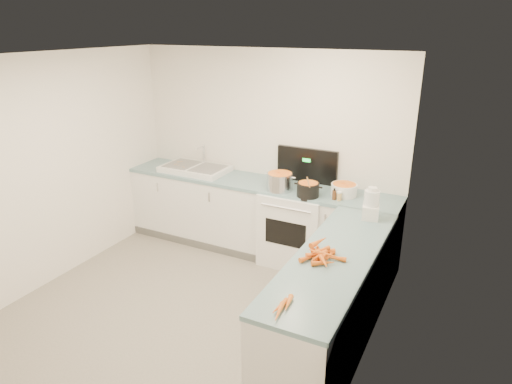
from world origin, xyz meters
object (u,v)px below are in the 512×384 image
at_px(stove, 296,225).
at_px(food_processor, 371,205).
at_px(mixing_bowl, 344,190).
at_px(steel_pot, 280,182).
at_px(sink, 195,169).
at_px(spice_jar, 339,197).
at_px(extract_bottle, 334,195).
at_px(black_pot, 308,190).

relative_size(stove, food_processor, 4.17).
bearing_deg(mixing_bowl, steel_pot, -167.13).
xyz_separation_m(sink, food_processor, (2.42, -0.49, 0.10)).
bearing_deg(stove, food_processor, -26.12).
distance_m(sink, spice_jar, 2.01).
height_order(stove, sink, stove).
distance_m(steel_pot, mixing_bowl, 0.74).
relative_size(stove, steel_pot, 4.43).
distance_m(sink, extract_bottle, 1.95).
height_order(black_pot, food_processor, food_processor).
xyz_separation_m(sink, mixing_bowl, (2.00, 0.01, 0.03)).
bearing_deg(food_processor, extract_bottle, 145.60).
distance_m(stove, black_pot, 0.60).
relative_size(black_pot, food_processor, 0.76).
distance_m(steel_pot, food_processor, 1.19).
bearing_deg(stove, black_pot, -42.20).
bearing_deg(steel_pot, sink, 173.33).
xyz_separation_m(mixing_bowl, spice_jar, (0.00, -0.18, -0.02)).
bearing_deg(steel_pot, stove, 38.24).
height_order(stove, black_pot, stove).
distance_m(extract_bottle, spice_jar, 0.06).
xyz_separation_m(stove, spice_jar, (0.55, -0.15, 0.51)).
height_order(sink, black_pot, sink).
height_order(sink, mixing_bowl, sink).
xyz_separation_m(black_pot, extract_bottle, (0.29, 0.03, -0.02)).
height_order(steel_pot, mixing_bowl, steel_pot).
relative_size(sink, spice_jar, 9.81).
bearing_deg(spice_jar, food_processor, -38.01).
bearing_deg(food_processor, spice_jar, 141.99).
relative_size(spice_jar, food_processor, 0.27).
bearing_deg(food_processor, sink, 168.53).
distance_m(extract_bottle, food_processor, 0.59).
height_order(black_pot, extract_bottle, black_pot).
distance_m(sink, steel_pot, 1.29).
bearing_deg(sink, spice_jar, -4.64).
bearing_deg(stove, sink, 179.38).
bearing_deg(mixing_bowl, black_pot, -149.44).
xyz_separation_m(steel_pot, food_processor, (1.14, -0.34, 0.05)).
relative_size(stove, sink, 1.58).
bearing_deg(sink, extract_bottle, -4.81).
bearing_deg(stove, mixing_bowl, 3.14).
xyz_separation_m(sink, spice_jar, (2.00, -0.16, 0.01)).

